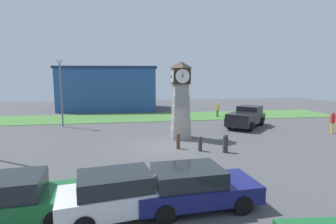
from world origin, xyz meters
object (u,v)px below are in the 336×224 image
Objects in this scene: bollard_mid_row at (200,143)px; pickup_truck at (246,117)px; bollard_far_row at (178,141)px; street_lamp_far_side at (61,88)px; pedestrian_near_bench at (333,121)px; pedestrian_crossing_lot at (218,109)px; clock_tower at (181,101)px; bollard_near_tower at (225,143)px; car_navy_sedan at (15,199)px; car_by_building at (194,186)px; car_near_tower at (122,193)px.

bollard_mid_row is 0.18× the size of pickup_truck.
bollard_far_row is 12.91m from street_lamp_far_side.
bollard_mid_row is at bearing -164.73° from pedestrian_near_bench.
clock_tower is at bearing -123.82° from pedestrian_crossing_lot.
pedestrian_near_bench is at bearing -31.72° from pickup_truck.
clock_tower is 5.05m from bollard_near_tower.
bollard_far_row is 0.20× the size of pickup_truck.
car_navy_sedan is 0.67× the size of street_lamp_far_side.
street_lamp_far_side reaches higher than pickup_truck.
pickup_truck is 16.91m from street_lamp_far_side.
car_navy_sedan is 19.68m from pickup_truck.
bollard_near_tower is 0.19× the size of street_lamp_far_side.
bollard_near_tower is 0.69× the size of pedestrian_crossing_lot.
street_lamp_far_side is (-11.64, 10.04, 2.94)m from bollard_near_tower.
bollard_near_tower is 0.26× the size of car_by_building.
car_near_tower reaches higher than bollard_near_tower.
bollard_near_tower is at bearing -20.77° from bollard_mid_row.
bollard_mid_row is 9.26m from pickup_truck.
clock_tower is 1.40× the size of car_navy_sedan.
pedestrian_crossing_lot is (10.35, 19.74, 0.17)m from car_near_tower.
clock_tower is 11.45m from car_near_tower.
car_near_tower is at bearing -174.48° from car_by_building.
clock_tower is at bearing -31.41° from street_lamp_far_side.
bollard_mid_row is at bearing -42.90° from street_lamp_far_side.
car_by_building is (-3.58, -6.14, 0.17)m from bollard_near_tower.
car_navy_sedan is at bearing -136.51° from pickup_truck.
car_by_building is (-0.91, -7.38, 0.21)m from bollard_far_row.
car_near_tower is 2.69× the size of pedestrian_crossing_lot.
bollard_far_row is at bearing 155.00° from bollard_near_tower.
car_by_building is 15.90m from pickup_truck.
clock_tower is at bearing 98.06° from bollard_mid_row.
bollard_near_tower is 8.81m from pickup_truck.
pedestrian_near_bench is at bearing 26.60° from car_navy_sedan.
pickup_truck is (7.52, 6.10, 0.40)m from bollard_far_row.
car_navy_sedan reaches higher than bollard_near_tower.
car_by_building reaches higher than bollard_mid_row.
bollard_near_tower is at bearing -40.77° from street_lamp_far_side.
bollard_far_row is 0.24× the size of car_by_building.
pedestrian_near_bench is (14.15, 9.95, 0.27)m from car_by_building.
pickup_truck is at bearing 25.56° from clock_tower.
bollard_mid_row is at bearing 56.08° from car_near_tower.
car_near_tower reaches higher than bollard_mid_row.
car_by_building is at bearing -63.52° from street_lamp_far_side.
bollard_mid_row is 14.28m from street_lamp_far_side.
street_lamp_far_side is (-16.49, 2.70, 2.58)m from pickup_truck.
car_by_building is at bearing 0.61° from car_navy_sedan.
car_navy_sedan is 2.29× the size of pedestrian_near_bench.
clock_tower is 5.02× the size of bollard_near_tower.
pickup_truck is at bearing 148.28° from pedestrian_near_bench.
pedestrian_near_bench is at bearing 10.97° from bollard_far_row.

